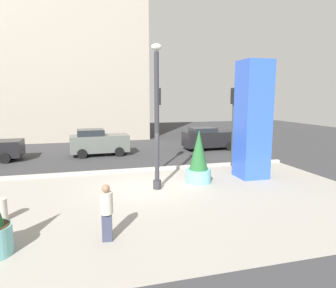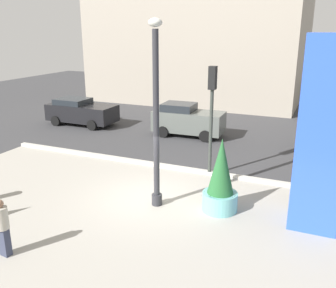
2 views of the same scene
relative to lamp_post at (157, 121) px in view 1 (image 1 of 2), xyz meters
name	(u,v)px [view 1 (image 1 of 2)]	position (x,y,z in m)	size (l,w,h in m)	color
ground_plane	(134,168)	(-0.40, 4.31, -3.03)	(60.00, 60.00, 0.00)	#38383A
plaza_pavement	(157,202)	(-0.40, -1.69, -3.03)	(18.00, 10.00, 0.02)	#9E998E
curb_strip	(136,170)	(-0.40, 3.43, -2.95)	(18.00, 0.24, 0.16)	#B7B2A8
lamp_post	(157,121)	(0.00, 0.00, 0.00)	(0.44, 0.44, 6.21)	#2D2D33
art_pillar_blue	(253,120)	(5.05, 0.73, -0.13)	(1.39, 1.39, 5.80)	blue
potted_plant_near_left	(199,160)	(2.12, 0.47, -1.93)	(1.18, 1.18, 2.54)	#6BB2B2
concrete_bollard	(2,210)	(-5.71, -2.05, -2.65)	(0.36, 0.36, 0.75)	#B2ADA3
traffic_light_far_side	(158,115)	(0.84, 3.40, 0.03)	(0.28, 0.42, 4.51)	#333833
traffic_light_corner	(233,114)	(5.26, 3.19, 0.03)	(0.28, 0.42, 4.55)	#333833
car_far_lane	(209,138)	(6.22, 8.90, -2.14)	(4.14, 2.10, 1.73)	black
car_intersection	(99,142)	(-2.16, 8.73, -2.11)	(4.03, 2.05, 1.84)	#565B56
pedestrian_by_curb	(107,210)	(-2.47, -4.39, -2.11)	(0.40, 0.40, 1.65)	#33384C
highrise_across_street	(56,10)	(-5.54, 22.07, 9.92)	(16.88, 13.04, 25.89)	#9E9384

